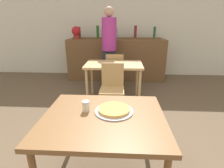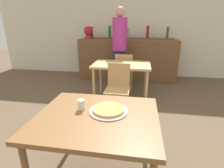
{
  "view_description": "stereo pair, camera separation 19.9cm",
  "coord_description": "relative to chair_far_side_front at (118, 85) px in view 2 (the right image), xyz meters",
  "views": [
    {
      "loc": [
        0.15,
        -1.32,
        1.51
      ],
      "look_at": [
        0.04,
        0.55,
        0.85
      ],
      "focal_mm": 28.0,
      "sensor_mm": 36.0,
      "label": 1
    },
    {
      "loc": [
        0.34,
        -1.3,
        1.51
      ],
      "look_at": [
        0.04,
        0.55,
        0.85
      ],
      "focal_mm": 28.0,
      "sensor_mm": 36.0,
      "label": 2
    }
  ],
  "objects": [
    {
      "name": "wall_back",
      "position": [
        -0.0,
        2.49,
        0.89
      ],
      "size": [
        8.0,
        0.05,
        2.8
      ],
      "color": "silver",
      "rests_on": "ground_plane"
    },
    {
      "name": "dining_table_near",
      "position": [
        -0.0,
        -1.45,
        0.16
      ],
      "size": [
        1.06,
        0.9,
        0.75
      ],
      "color": "brown",
      "rests_on": "ground_plane"
    },
    {
      "name": "dining_table_far",
      "position": [
        -0.0,
        0.52,
        0.16
      ],
      "size": [
        1.09,
        0.7,
        0.76
      ],
      "color": "tan",
      "rests_on": "ground_plane"
    },
    {
      "name": "bar_counter",
      "position": [
        -0.0,
        1.98,
        0.04
      ],
      "size": [
        2.6,
        0.56,
        1.09
      ],
      "color": "brown",
      "rests_on": "ground_plane"
    },
    {
      "name": "bar_back_shelf",
      "position": [
        -0.02,
        2.12,
        0.65
      ],
      "size": [
        2.39,
        0.24,
        0.34
      ],
      "color": "brown",
      "rests_on": "bar_counter"
    },
    {
      "name": "chair_far_side_front",
      "position": [
        0.0,
        0.0,
        0.0
      ],
      "size": [
        0.4,
        0.4,
        0.87
      ],
      "color": "tan",
      "rests_on": "ground_plane"
    },
    {
      "name": "chair_far_side_back",
      "position": [
        -0.0,
        1.05,
        0.0
      ],
      "size": [
        0.4,
        0.4,
        0.87
      ],
      "rotation": [
        0.0,
        0.0,
        3.14
      ],
      "color": "tan",
      "rests_on": "ground_plane"
    },
    {
      "name": "pizza_tray",
      "position": [
        0.09,
        -1.37,
        0.26
      ],
      "size": [
        0.35,
        0.35,
        0.04
      ],
      "color": "#B7B7BC",
      "rests_on": "dining_table_near"
    },
    {
      "name": "cheese_shaker",
      "position": [
        -0.17,
        -1.37,
        0.29
      ],
      "size": [
        0.07,
        0.07,
        0.1
      ],
      "color": "beige",
      "rests_on": "dining_table_near"
    },
    {
      "name": "person_standing",
      "position": [
        -0.15,
        1.4,
        0.51
      ],
      "size": [
        0.34,
        0.34,
        1.85
      ],
      "color": "#2D2D38",
      "rests_on": "ground_plane"
    },
    {
      "name": "potted_plant",
      "position": [
        -1.05,
        1.93,
        0.77
      ],
      "size": [
        0.24,
        0.24,
        0.33
      ],
      "color": "maroon",
      "rests_on": "bar_counter"
    }
  ]
}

